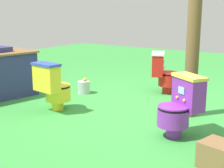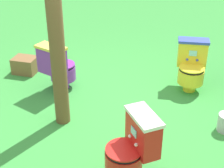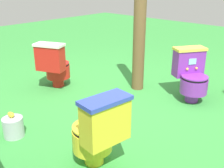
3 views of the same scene
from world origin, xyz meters
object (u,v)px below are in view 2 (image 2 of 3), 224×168
(toilet_red, at_px, (132,148))
(wooden_post, at_px, (58,53))
(toilet_yellow, at_px, (192,65))
(toilet_purple, at_px, (58,67))
(small_crate, at_px, (25,65))

(toilet_red, distance_m, wooden_post, 1.40)
(toilet_yellow, bearing_deg, toilet_purple, 10.62)
(toilet_red, bearing_deg, small_crate, 12.06)
(toilet_yellow, bearing_deg, wooden_post, 34.70)
(toilet_purple, xyz_separation_m, wooden_post, (0.79, 0.17, 0.56))
(toilet_red, distance_m, toilet_purple, 2.02)
(toilet_purple, xyz_separation_m, toilet_yellow, (-0.12, 1.92, 0.00))
(toilet_red, relative_size, small_crate, 1.99)
(toilet_yellow, height_order, wooden_post, wooden_post)
(toilet_yellow, relative_size, small_crate, 1.99)
(toilet_red, distance_m, small_crate, 2.84)
(toilet_red, xyz_separation_m, wooden_post, (-0.95, -0.85, 0.56))
(toilet_red, height_order, small_crate, toilet_red)
(wooden_post, bearing_deg, small_crate, -148.42)
(wooden_post, relative_size, small_crate, 5.11)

